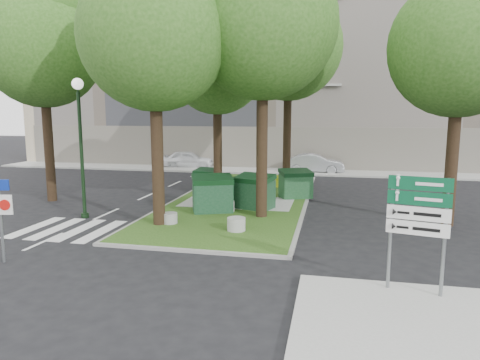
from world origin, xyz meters
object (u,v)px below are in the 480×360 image
(dumpster_c, at_px, (254,192))
(dumpster_d, at_px, (296,184))
(tree_median_near_right, at_px, (266,10))
(bollard_mid, at_px, (227,206))
(street_lamp, at_px, (80,131))
(bollard_left, at_px, (170,218))
(directional_sign, at_px, (418,216))
(car_silver, at_px, (315,163))
(tree_median_mid, at_px, (219,56))
(bollard_right, at_px, (236,224))
(dumpster_a, at_px, (207,180))
(car_white, at_px, (188,159))
(tree_street_right, at_px, (464,33))
(litter_bin, at_px, (279,181))
(tree_median_far, at_px, (290,36))
(tree_median_near_left, at_px, (157,22))
(dumpster_b, at_px, (212,194))
(tree_street_left, at_px, (44,37))

(dumpster_c, relative_size, dumpster_d, 1.04)
(tree_median_near_right, distance_m, bollard_mid, 7.82)
(dumpster_c, height_order, street_lamp, street_lamp)
(bollard_left, relative_size, directional_sign, 0.21)
(directional_sign, bearing_deg, dumpster_c, 136.37)
(car_silver, bearing_deg, tree_median_mid, 154.20)
(bollard_right, bearing_deg, car_silver, 82.99)
(dumpster_a, bearing_deg, car_white, 126.77)
(tree_street_right, distance_m, litter_bin, 11.66)
(bollard_mid, bearing_deg, dumpster_d, 55.13)
(car_white, relative_size, car_silver, 0.96)
(bollard_mid, distance_m, directional_sign, 9.44)
(car_silver, bearing_deg, directional_sign, -172.43)
(tree_median_far, bearing_deg, tree_street_right, -45.83)
(tree_street_right, distance_m, car_silver, 15.95)
(tree_street_right, xyz_separation_m, bollard_left, (-10.24, -2.38, -6.67))
(tree_median_far, xyz_separation_m, directional_sign, (4.31, -14.06, -6.43))
(bollard_mid, distance_m, car_white, 15.97)
(tree_street_right, xyz_separation_m, street_lamp, (-14.11, -1.83, -3.51))
(tree_median_near_left, xyz_separation_m, dumpster_c, (2.87, 3.34, -6.49))
(tree_street_right, bearing_deg, dumpster_a, 157.32)
(dumpster_c, distance_m, directional_sign, 9.49)
(bollard_left, bearing_deg, dumpster_a, 94.90)
(dumpster_b, height_order, dumpster_c, dumpster_b)
(tree_street_right, xyz_separation_m, dumpster_a, (-10.83, 4.52, -6.29))
(street_lamp, bearing_deg, dumpster_a, 62.68)
(tree_median_near_right, distance_m, tree_street_left, 10.61)
(street_lamp, height_order, car_white, street_lamp)
(directional_sign, bearing_deg, car_white, 134.17)
(bollard_right, relative_size, litter_bin, 0.95)
(tree_median_near_right, height_order, directional_sign, tree_median_near_right)
(tree_street_right, distance_m, street_lamp, 14.65)
(bollard_mid, height_order, car_silver, car_silver)
(tree_median_mid, xyz_separation_m, dumpster_b, (0.77, -4.12, -6.12))
(tree_median_far, distance_m, tree_street_left, 12.29)
(tree_street_left, relative_size, directional_sign, 4.12)
(dumpster_c, distance_m, bollard_right, 3.71)
(tree_street_left, xyz_separation_m, dumpster_d, (11.41, 2.60, -6.86))
(tree_median_far, height_order, bollard_right, tree_median_far)
(car_white, bearing_deg, tree_median_near_right, -158.79)
(tree_median_near_left, relative_size, tree_street_right, 1.05)
(tree_street_left, bearing_deg, car_silver, 46.48)
(dumpster_d, relative_size, bollard_right, 2.82)
(tree_median_near_left, relative_size, bollard_right, 16.49)
(dumpster_c, height_order, dumpster_d, dumpster_c)
(tree_median_far, bearing_deg, tree_street_left, -150.72)
(tree_median_near_left, height_order, directional_sign, tree_median_near_left)
(tree_median_near_left, xyz_separation_m, car_white, (-4.83, 16.94, -6.64))
(tree_median_near_left, relative_size, tree_median_far, 0.88)
(tree_median_far, relative_size, street_lamp, 2.16)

